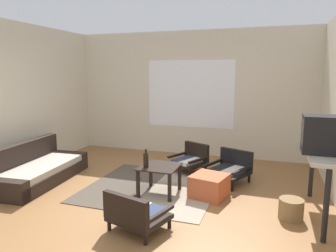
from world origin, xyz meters
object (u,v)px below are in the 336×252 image
object	(u,v)px
console_shelf	(320,158)
wicker_basket	(291,209)
clay_vase	(318,134)
couch	(36,170)
coffee_table	(159,171)
armchair_striped_foreground	(136,213)
glass_bottle	(146,160)
armchair_by_window	(191,159)
crt_television	(325,135)
ottoman_orange	(209,186)
armchair_corner	(230,168)

from	to	relation	value
console_shelf	wicker_basket	bearing A→B (deg)	-146.72
clay_vase	couch	bearing A→B (deg)	-173.76
coffee_table	clay_vase	size ratio (longest dim) A/B	1.79
armchair_striped_foreground	glass_bottle	bearing A→B (deg)	106.25
armchair_by_window	crt_television	distance (m)	2.63
coffee_table	crt_television	world-z (taller)	crt_television
console_shelf	glass_bottle	size ratio (longest dim) A/B	5.48
ottoman_orange	console_shelf	world-z (taller)	console_shelf
armchair_striped_foreground	armchair_corner	world-z (taller)	armchair_corner
clay_vase	wicker_basket	xyz separation A→B (m)	(-0.31, -0.56, -0.87)
armchair_by_window	glass_bottle	size ratio (longest dim) A/B	2.74
couch	armchair_striped_foreground	bearing A→B (deg)	-23.70
armchair_by_window	armchair_corner	bearing A→B (deg)	-25.59
couch	armchair_striped_foreground	world-z (taller)	couch
ottoman_orange	glass_bottle	world-z (taller)	glass_bottle
clay_vase	wicker_basket	bearing A→B (deg)	-118.60
armchair_corner	crt_television	distance (m)	1.87
console_shelf	couch	bearing A→B (deg)	-178.56
armchair_by_window	crt_television	bearing A→B (deg)	-37.22
couch	crt_television	size ratio (longest dim) A/B	3.83
coffee_table	clay_vase	distance (m)	2.26
wicker_basket	console_shelf	bearing A→B (deg)	33.28
couch	coffee_table	size ratio (longest dim) A/B	3.26
armchair_corner	glass_bottle	world-z (taller)	glass_bottle
armchair_striped_foreground	ottoman_orange	distance (m)	1.41
ottoman_orange	glass_bottle	bearing A→B (deg)	-165.26
armchair_corner	console_shelf	xyz separation A→B (m)	(1.21, -0.91, 0.52)
coffee_table	armchair_by_window	world-z (taller)	armchair_by_window
couch	ottoman_orange	bearing A→B (deg)	5.45
armchair_striped_foreground	couch	bearing A→B (deg)	156.30
armchair_by_window	armchair_corner	world-z (taller)	armchair_corner
glass_bottle	crt_television	bearing A→B (deg)	-3.77
coffee_table	ottoman_orange	xyz separation A→B (m)	(0.73, 0.12, -0.18)
couch	clay_vase	distance (m)	4.39
armchair_by_window	ottoman_orange	bearing A→B (deg)	-62.81
armchair_corner	coffee_table	bearing A→B (deg)	-136.78
coffee_table	armchair_by_window	distance (m)	1.25
couch	coffee_table	bearing A→B (deg)	4.09
ottoman_orange	clay_vase	size ratio (longest dim) A/B	1.50
coffee_table	clay_vase	xyz separation A→B (m)	(2.14, 0.32, 0.65)
couch	ottoman_orange	size ratio (longest dim) A/B	3.91
console_shelf	armchair_corner	bearing A→B (deg)	143.03
console_shelf	wicker_basket	xyz separation A→B (m)	(-0.31, -0.20, -0.63)
armchair_by_window	console_shelf	xyz separation A→B (m)	(1.98, -1.28, 0.53)
ottoman_orange	couch	bearing A→B (deg)	-174.55
ottoman_orange	console_shelf	size ratio (longest dim) A/B	0.33
ottoman_orange	crt_television	bearing A→B (deg)	-15.44
coffee_table	armchair_corner	distance (m)	1.27
console_shelf	armchair_by_window	bearing A→B (deg)	147.11
glass_bottle	armchair_by_window	bearing A→B (deg)	76.43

